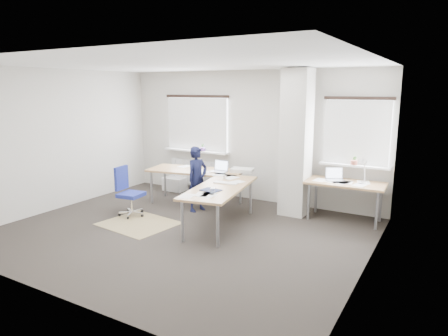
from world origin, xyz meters
The scene contains 8 objects.
ground centered at (0.00, 0.00, 0.00)m, with size 6.00×6.00×0.00m, color black.
room_shell centered at (0.18, 0.45, 1.75)m, with size 6.04×5.04×2.82m.
floor_mat centered at (-0.92, -0.04, 0.00)m, with size 1.26×1.07×0.01m, color #958051.
white_crate centered at (-1.82, 2.25, 0.16)m, with size 0.52×0.37×0.31m, color white.
desk_main centered at (-0.12, 1.11, 0.69)m, with size 2.82×2.63×0.96m.
desk_side centered at (2.25, 2.01, 0.69)m, with size 1.42×0.74×1.22m.
task_chair centered at (-1.39, 0.25, 0.27)m, with size 0.52×0.52×0.95m.
person centered at (-0.44, 1.16, 0.65)m, with size 0.47×0.31×1.30m, color black.
Camera 1 is at (3.88, -5.25, 2.41)m, focal length 32.00 mm.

